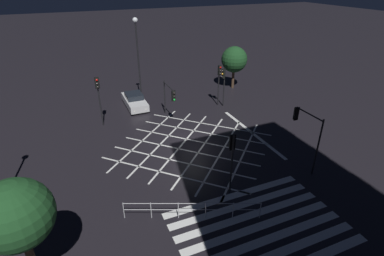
% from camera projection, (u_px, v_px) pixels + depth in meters
% --- Properties ---
extents(ground_plane, '(200.00, 200.00, 0.00)m').
position_uv_depth(ground_plane, '(192.00, 146.00, 23.37)').
color(ground_plane, black).
extents(road_markings, '(13.56, 18.86, 0.01)m').
position_uv_depth(road_markings, '(230.00, 185.00, 19.01)').
color(road_markings, silver).
rests_on(road_markings, ground_plane).
extents(traffic_light_median_north, '(0.36, 2.81, 3.30)m').
position_uv_depth(traffic_light_median_north, '(170.00, 95.00, 26.38)').
color(traffic_light_median_north, black).
rests_on(traffic_light_median_north, ground_plane).
extents(traffic_light_median_south, '(0.36, 0.39, 4.04)m').
position_uv_depth(traffic_light_median_south, '(232.00, 152.00, 17.10)').
color(traffic_light_median_south, black).
rests_on(traffic_light_median_south, ground_plane).
extents(traffic_light_ne_cross, '(0.36, 0.39, 4.17)m').
position_uv_depth(traffic_light_ne_cross, '(219.00, 77.00, 29.15)').
color(traffic_light_ne_cross, black).
rests_on(traffic_light_ne_cross, ground_plane).
extents(traffic_light_se_cross, '(0.36, 2.65, 4.04)m').
position_uv_depth(traffic_light_se_cross, '(305.00, 126.00, 19.87)').
color(traffic_light_se_cross, black).
rests_on(traffic_light_se_cross, ground_plane).
extents(traffic_light_nw_cross, '(0.36, 0.39, 4.44)m').
position_uv_depth(traffic_light_nw_cross, '(98.00, 92.00, 24.99)').
color(traffic_light_nw_cross, black).
rests_on(traffic_light_nw_cross, ground_plane).
extents(traffic_light_ne_main, '(0.39, 0.36, 3.88)m').
position_uv_depth(traffic_light_ne_main, '(224.00, 80.00, 29.06)').
color(traffic_light_ne_main, black).
rests_on(traffic_light_ne_main, ground_plane).
extents(street_lamp_east, '(0.49, 0.49, 8.43)m').
position_uv_depth(street_lamp_east, '(137.00, 47.00, 28.36)').
color(street_lamp_east, black).
rests_on(street_lamp_east, ground_plane).
extents(street_tree_near, '(2.74, 2.74, 5.57)m').
position_uv_depth(street_tree_near, '(16.00, 216.00, 10.87)').
color(street_tree_near, '#473323').
rests_on(street_tree_near, ground_plane).
extents(street_tree_far, '(2.91, 2.91, 4.79)m').
position_uv_depth(street_tree_far, '(234.00, 60.00, 33.71)').
color(street_tree_far, '#473323').
rests_on(street_tree_far, ground_plane).
extents(waiting_car, '(1.78, 4.47, 1.37)m').
position_uv_depth(waiting_car, '(135.00, 101.00, 29.95)').
color(waiting_car, silver).
rests_on(waiting_car, ground_plane).
extents(pedestrian_railing, '(6.88, 2.97, 1.05)m').
position_uv_depth(pedestrian_railing, '(192.00, 208.00, 16.19)').
color(pedestrian_railing, '#B7B7BC').
rests_on(pedestrian_railing, ground_plane).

